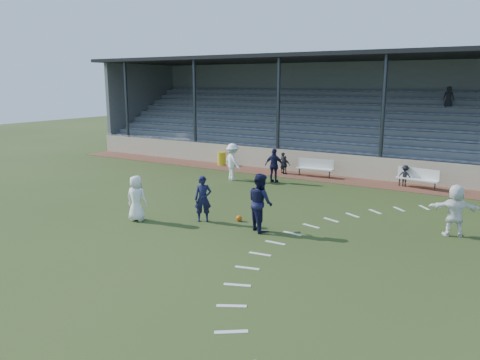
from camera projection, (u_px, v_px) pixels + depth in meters
name	position (u px, v px, depth m)	size (l,w,h in m)	color
ground	(203.00, 229.00, 16.44)	(90.00, 90.00, 0.00)	#2C3D19
cinder_track	(317.00, 177.00, 25.21)	(34.00, 2.00, 0.02)	brown
retaining_wall	(325.00, 164.00, 25.96)	(34.00, 0.18, 1.20)	beige
bench_left	(315.00, 166.00, 25.29)	(2.02, 0.58, 0.95)	white
bench_right	(418.00, 176.00, 22.57)	(2.04, 0.75, 0.95)	white
trash_bin	(222.00, 159.00, 28.84)	(0.50, 0.50, 0.79)	gold
football	(239.00, 218.00, 17.30)	(0.22, 0.22, 0.22)	#DF5A0D
player_white_lead	(137.00, 198.00, 17.24)	(0.83, 0.54, 1.70)	white
player_navy_lead	(203.00, 199.00, 17.14)	(0.62, 0.41, 1.71)	#141537
player_navy_mid	(260.00, 202.00, 16.05)	(0.98, 0.76, 2.02)	#141537
player_white_wing	(233.00, 162.00, 24.41)	(1.24, 0.71, 1.92)	white
player_navy_wing	(274.00, 166.00, 23.84)	(1.02, 0.42, 1.74)	#141537
player_white_back	(455.00, 210.00, 15.52)	(1.63, 0.52, 1.76)	white
sub_left_near	(283.00, 163.00, 26.18)	(0.43, 0.28, 1.18)	black
sub_left_far	(285.00, 165.00, 25.93)	(0.59, 0.25, 1.01)	black
sub_right	(405.00, 176.00, 22.92)	(0.68, 0.39, 1.05)	black
grandstand	(353.00, 128.00, 29.57)	(34.60, 9.00, 6.61)	slate
penalty_arc	(312.00, 250.00, 14.34)	(3.89, 14.63, 0.01)	silver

